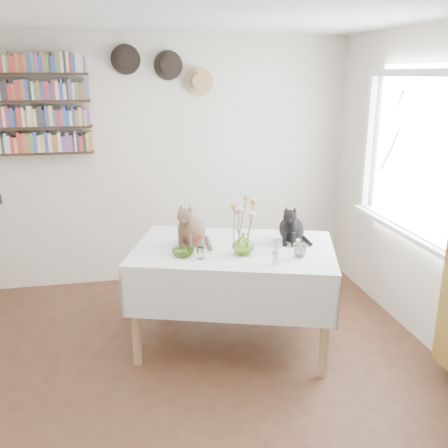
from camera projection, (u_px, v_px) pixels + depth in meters
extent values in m
cube|color=brown|center=(187.00, 408.00, 3.33)|extent=(4.04, 4.54, 0.04)
cube|color=beige|center=(156.00, 163.00, 5.09)|extent=(4.04, 0.04, 2.54)
cube|color=white|center=(413.00, 154.00, 4.02)|extent=(0.01, 1.40, 1.20)
cube|color=white|center=(422.00, 73.00, 3.84)|extent=(0.06, 1.52, 0.06)
cube|color=white|center=(405.00, 229.00, 4.20)|extent=(0.06, 1.52, 0.06)
cube|color=white|center=(370.00, 142.00, 4.70)|extent=(0.06, 0.06, 1.20)
cube|color=white|center=(402.00, 229.00, 4.19)|extent=(0.12, 1.50, 0.04)
cube|color=white|center=(234.00, 251.00, 3.90)|extent=(1.77, 1.42, 0.07)
cylinder|color=tan|center=(136.00, 319.00, 3.69)|extent=(0.07, 0.07, 0.76)
cylinder|color=tan|center=(325.00, 329.00, 3.55)|extent=(0.07, 0.07, 0.76)
cylinder|color=tan|center=(162.00, 276.00, 4.48)|extent=(0.07, 0.07, 0.76)
cylinder|color=tan|center=(317.00, 283.00, 4.34)|extent=(0.07, 0.07, 0.76)
imported|color=#9FCF50|center=(243.00, 244.00, 3.71)|extent=(0.18, 0.18, 0.17)
imported|color=#9FCF50|center=(183.00, 253.00, 3.69)|extent=(0.23, 0.23, 0.05)
imported|color=white|center=(300.00, 251.00, 3.66)|extent=(0.15, 0.15, 0.10)
cylinder|color=white|center=(276.00, 257.00, 3.53)|extent=(0.05, 0.05, 0.11)
cylinder|color=white|center=(276.00, 244.00, 3.50)|extent=(0.02, 0.02, 0.09)
cylinder|color=white|center=(200.00, 253.00, 3.63)|extent=(0.05, 0.05, 0.09)
cone|color=white|center=(298.00, 246.00, 3.80)|extent=(0.05, 0.05, 0.07)
sphere|color=beige|center=(298.00, 240.00, 3.79)|extent=(0.03, 0.03, 0.03)
cylinder|color=#4C7233|center=(239.00, 229.00, 3.68)|extent=(0.01, 0.01, 0.30)
sphere|color=pink|center=(239.00, 209.00, 3.63)|extent=(0.07, 0.07, 0.07)
cylinder|color=#4C7233|center=(249.00, 232.00, 3.67)|extent=(0.01, 0.01, 0.26)
sphere|color=pink|center=(249.00, 215.00, 3.63)|extent=(0.06, 0.06, 0.06)
cylinder|color=#4C7233|center=(250.00, 225.00, 3.71)|extent=(0.01, 0.01, 0.34)
sphere|color=gold|center=(250.00, 202.00, 3.66)|extent=(0.06, 0.06, 0.06)
cylinder|color=#4C7233|center=(234.00, 227.00, 3.70)|extent=(0.01, 0.01, 0.31)
sphere|color=gold|center=(234.00, 207.00, 3.65)|extent=(0.05, 0.05, 0.05)
cylinder|color=#4C7233|center=(242.00, 222.00, 3.71)|extent=(0.01, 0.01, 0.37)
sphere|color=#999E93|center=(242.00, 198.00, 3.66)|extent=(0.04, 0.04, 0.04)
cube|color=black|center=(40.00, 153.00, 4.74)|extent=(1.00, 0.16, 0.02)
cube|color=black|center=(37.00, 127.00, 4.67)|extent=(1.00, 0.16, 0.02)
cube|color=black|center=(34.00, 101.00, 4.60)|extent=(1.00, 0.16, 0.02)
cube|color=black|center=(31.00, 74.00, 4.53)|extent=(1.00, 0.16, 0.02)
cylinder|color=black|center=(126.00, 59.00, 4.70)|extent=(0.28, 0.02, 0.28)
cylinder|color=black|center=(126.00, 59.00, 4.66)|extent=(0.16, 0.08, 0.16)
cylinder|color=black|center=(168.00, 65.00, 4.79)|extent=(0.28, 0.02, 0.28)
cylinder|color=black|center=(169.00, 65.00, 4.75)|extent=(0.16, 0.08, 0.16)
cylinder|color=tan|center=(199.00, 81.00, 4.89)|extent=(0.28, 0.02, 0.28)
cylinder|color=tan|center=(200.00, 81.00, 4.85)|extent=(0.16, 0.08, 0.16)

